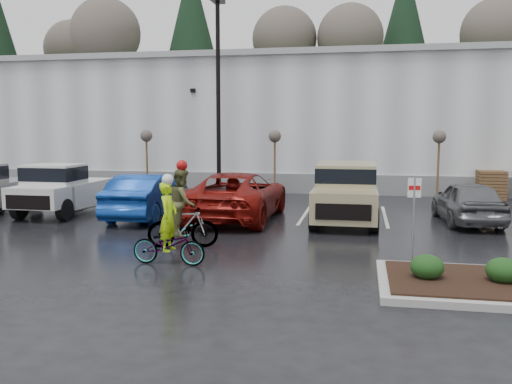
% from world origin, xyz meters
% --- Properties ---
extents(ground, '(120.00, 120.00, 0.00)m').
position_xyz_m(ground, '(0.00, 0.00, 0.00)').
color(ground, black).
rests_on(ground, ground).
extents(warehouse, '(60.50, 15.50, 7.20)m').
position_xyz_m(warehouse, '(0.00, 21.99, 3.65)').
color(warehouse, '#B4B6B9').
rests_on(warehouse, ground).
extents(wooded_ridge, '(80.00, 25.00, 6.00)m').
position_xyz_m(wooded_ridge, '(0.00, 45.00, 3.00)').
color(wooded_ridge, '#213616').
rests_on(wooded_ridge, ground).
extents(lamppost, '(0.50, 1.00, 9.22)m').
position_xyz_m(lamppost, '(-4.00, 12.00, 5.69)').
color(lamppost, black).
rests_on(lamppost, ground).
extents(sapling_west, '(0.60, 0.60, 3.20)m').
position_xyz_m(sapling_west, '(-8.00, 13.00, 2.73)').
color(sapling_west, '#543521').
rests_on(sapling_west, ground).
extents(sapling_mid, '(0.60, 0.60, 3.20)m').
position_xyz_m(sapling_mid, '(-1.50, 13.00, 2.73)').
color(sapling_mid, '#543521').
rests_on(sapling_mid, ground).
extents(sapling_east, '(0.60, 0.60, 3.20)m').
position_xyz_m(sapling_east, '(6.00, 13.00, 2.73)').
color(sapling_east, '#543521').
rests_on(sapling_east, ground).
extents(pallet_stack_a, '(1.20, 1.20, 1.35)m').
position_xyz_m(pallet_stack_a, '(8.50, 14.00, 0.68)').
color(pallet_stack_a, '#543521').
rests_on(pallet_stack_a, ground).
extents(shrub_a, '(0.70, 0.70, 0.52)m').
position_xyz_m(shrub_a, '(4.00, -1.00, 0.41)').
color(shrub_a, black).
rests_on(shrub_a, curb_island).
extents(shrub_b, '(0.70, 0.70, 0.52)m').
position_xyz_m(shrub_b, '(5.50, -1.00, 0.41)').
color(shrub_b, black).
rests_on(shrub_b, curb_island).
extents(fire_lane_sign, '(0.30, 0.05, 2.20)m').
position_xyz_m(fire_lane_sign, '(3.80, 0.20, 1.41)').
color(fire_lane_sign, gray).
rests_on(fire_lane_sign, ground).
extents(pickup_white, '(2.10, 5.20, 1.96)m').
position_xyz_m(pickup_white, '(-8.68, 6.61, 0.98)').
color(pickup_white, silver).
rests_on(pickup_white, ground).
extents(car_blue, '(1.91, 5.03, 1.64)m').
position_xyz_m(car_blue, '(-5.12, 6.04, 0.82)').
color(car_blue, navy).
rests_on(car_blue, ground).
extents(car_red, '(2.99, 6.24, 1.72)m').
position_xyz_m(car_red, '(-1.83, 6.46, 0.86)').
color(car_red, maroon).
rests_on(car_red, ground).
extents(suv_tan, '(2.20, 5.10, 2.06)m').
position_xyz_m(suv_tan, '(2.07, 6.49, 1.03)').
color(suv_tan, '#978F66').
rests_on(suv_tan, ground).
extents(car_grey, '(2.10, 4.54, 1.51)m').
position_xyz_m(car_grey, '(6.24, 7.11, 0.75)').
color(car_grey, '#5E5F62').
rests_on(car_grey, ground).
extents(cyclist_hivis, '(1.84, 0.67, 2.22)m').
position_xyz_m(cyclist_hivis, '(-1.96, -0.34, 0.69)').
color(cyclist_hivis, '#3F3F44').
rests_on(cyclist_hivis, ground).
extents(cyclist_olive, '(1.96, 1.00, 2.44)m').
position_xyz_m(cyclist_olive, '(-2.23, 1.50, 0.88)').
color(cyclist_olive, '#3F3F44').
rests_on(cyclist_olive, ground).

